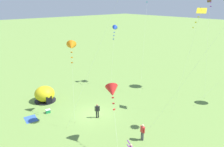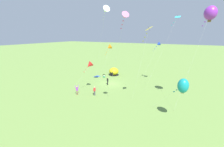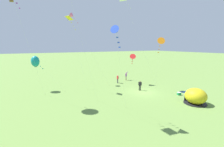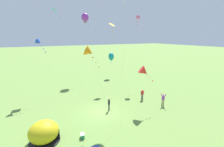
# 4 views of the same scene
# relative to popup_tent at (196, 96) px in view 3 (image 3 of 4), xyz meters

# --- Properties ---
(ground_plane) EXTENTS (300.00, 300.00, 0.00)m
(ground_plane) POSITION_rel_popup_tent_xyz_m (7.21, 2.79, -1.00)
(ground_plane) COLOR olive
(popup_tent) EXTENTS (2.81, 2.81, 2.10)m
(popup_tent) POSITION_rel_popup_tent_xyz_m (0.00, 0.00, 0.00)
(popup_tent) COLOR gold
(popup_tent) RESTS_ON ground
(picnic_blanket) EXTENTS (1.86, 1.52, 0.01)m
(picnic_blanket) POSITION_rel_popup_tent_xyz_m (3.43, -3.32, -0.99)
(picnic_blanket) COLOR #3359A5
(picnic_blanket) RESTS_ON ground
(cooler_box) EXTENTS (0.48, 0.60, 0.44)m
(cooler_box) POSITION_rel_popup_tent_xyz_m (3.34, -1.16, -0.78)
(cooler_box) COLOR #1E8C4C
(cooler_box) RESTS_ON ground
(person_center_field) EXTENTS (0.59, 0.27, 1.72)m
(person_center_field) POSITION_rel_popup_tent_xyz_m (14.42, 3.41, -0.03)
(person_center_field) COLOR #4C4C51
(person_center_field) RESTS_ON ground
(person_with_toddler) EXTENTS (0.41, 0.50, 1.72)m
(person_with_toddler) POSITION_rel_popup_tent_xyz_m (8.18, 2.66, -0.03)
(person_with_toddler) COLOR black
(person_with_toddler) RESTS_ON ground
(person_flying_kite) EXTENTS (0.69, 0.71, 1.89)m
(person_flying_kite) POSITION_rel_popup_tent_xyz_m (15.78, 0.40, 0.00)
(person_flying_kite) COLOR #8C7251
(person_flying_kite) RESTS_ON ground
(kite_pink) EXTENTS (5.86, 5.91, 13.72)m
(kite_pink) POSITION_rel_popup_tent_xyz_m (18.71, 11.02, 12.16)
(kite_pink) COLOR silver
(kite_pink) RESTS_ON ground
(kite_red) EXTENTS (4.63, 3.21, 6.00)m
(kite_red) POSITION_rel_popup_tent_xyz_m (12.59, 1.11, 4.23)
(kite_red) COLOR silver
(kite_red) RESTS_ON ground
(kite_orange) EXTENTS (2.92, 2.15, 8.79)m
(kite_orange) POSITION_rel_popup_tent_xyz_m (5.25, 1.48, 7.12)
(kite_orange) COLOR silver
(kite_orange) RESTS_ON ground
(kite_teal) EXTENTS (3.32, 4.75, 5.93)m
(kite_teal) POSITION_rel_popup_tent_xyz_m (16.52, 18.05, 4.01)
(kite_teal) COLOR silver
(kite_teal) RESTS_ON ground
(kite_blue) EXTENTS (3.06, 3.54, 9.40)m
(kite_blue) POSITION_rel_popup_tent_xyz_m (0.94, 11.66, 7.88)
(kite_blue) COLOR silver
(kite_blue) RESTS_ON ground
(kite_yellow) EXTENTS (1.56, 3.04, 12.26)m
(kite_yellow) POSITION_rel_popup_tent_xyz_m (13.93, 12.63, 10.54)
(kite_yellow) COLOR silver
(kite_yellow) RESTS_ON ground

